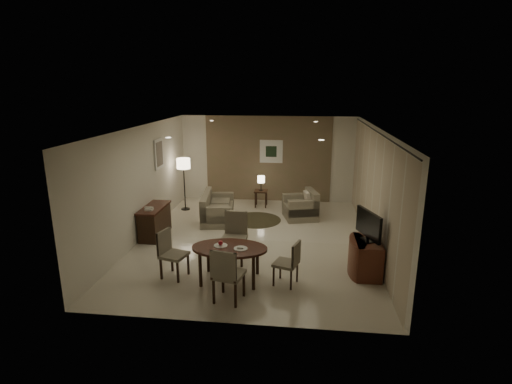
# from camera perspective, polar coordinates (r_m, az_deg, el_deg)

# --- Properties ---
(room_shell) EXTENTS (5.50, 7.00, 2.70)m
(room_shell) POSITION_cam_1_polar(r_m,az_deg,el_deg) (9.68, 0.14, 1.45)
(room_shell) COLOR beige
(room_shell) RESTS_ON ground
(taupe_accent) EXTENTS (3.96, 0.03, 2.70)m
(taupe_accent) POSITION_cam_1_polar(r_m,az_deg,el_deg) (12.68, 1.73, 4.72)
(taupe_accent) COLOR #7A604B
(taupe_accent) RESTS_ON wall_back
(curtain_wall) EXTENTS (0.08, 6.70, 2.58)m
(curtain_wall) POSITION_cam_1_polar(r_m,az_deg,el_deg) (9.37, 16.35, 0.19)
(curtain_wall) COLOR beige
(curtain_wall) RESTS_ON wall_right
(curtain_rod) EXTENTS (0.03, 6.80, 0.03)m
(curtain_rod) POSITION_cam_1_polar(r_m,az_deg,el_deg) (9.14, 16.96, 8.21)
(curtain_rod) COLOR black
(curtain_rod) RESTS_ON wall_right
(art_back_frame) EXTENTS (0.72, 0.03, 0.72)m
(art_back_frame) POSITION_cam_1_polar(r_m,az_deg,el_deg) (12.60, 2.19, 5.81)
(art_back_frame) COLOR silver
(art_back_frame) RESTS_ON wall_back
(art_back_canvas) EXTENTS (0.34, 0.01, 0.34)m
(art_back_canvas) POSITION_cam_1_polar(r_m,az_deg,el_deg) (12.59, 2.18, 5.80)
(art_back_canvas) COLOR black
(art_back_canvas) RESTS_ON wall_back
(art_left_frame) EXTENTS (0.03, 0.60, 0.80)m
(art_left_frame) POSITION_cam_1_polar(r_m,az_deg,el_deg) (10.97, -13.69, 5.32)
(art_left_frame) COLOR silver
(art_left_frame) RESTS_ON wall_left
(art_left_canvas) EXTENTS (0.01, 0.46, 0.64)m
(art_left_canvas) POSITION_cam_1_polar(r_m,az_deg,el_deg) (10.97, -13.62, 5.32)
(art_left_canvas) COLOR gray
(art_left_canvas) RESTS_ON wall_left
(downlight_nl) EXTENTS (0.10, 0.10, 0.01)m
(downlight_nl) POSITION_cam_1_polar(r_m,az_deg,el_deg) (7.61, -12.42, 7.59)
(downlight_nl) COLOR white
(downlight_nl) RESTS_ON ceiling
(downlight_nr) EXTENTS (0.10, 0.10, 0.01)m
(downlight_nr) POSITION_cam_1_polar(r_m,az_deg,el_deg) (7.21, 9.32, 7.34)
(downlight_nr) COLOR white
(downlight_nr) RESTS_ON ceiling
(downlight_fl) EXTENTS (0.10, 0.10, 0.01)m
(downlight_fl) POSITION_cam_1_polar(r_m,az_deg,el_deg) (11.06, -6.35, 10.09)
(downlight_fl) COLOR white
(downlight_fl) RESTS_ON ceiling
(downlight_fr) EXTENTS (0.10, 0.10, 0.01)m
(downlight_fr) POSITION_cam_1_polar(r_m,az_deg,el_deg) (10.79, 8.53, 9.90)
(downlight_fr) COLOR white
(downlight_fr) RESTS_ON ceiling
(console_desk) EXTENTS (0.48, 1.20, 0.75)m
(console_desk) POSITION_cam_1_polar(r_m,az_deg,el_deg) (10.16, -14.26, -4.09)
(console_desk) COLOR #462016
(console_desk) RESTS_ON floor
(telephone) EXTENTS (0.20, 0.14, 0.09)m
(telephone) POSITION_cam_1_polar(r_m,az_deg,el_deg) (9.77, -15.04, -2.30)
(telephone) COLOR white
(telephone) RESTS_ON console_desk
(tv_cabinet) EXTENTS (0.48, 0.90, 0.70)m
(tv_cabinet) POSITION_cam_1_polar(r_m,az_deg,el_deg) (8.24, 15.58, -8.97)
(tv_cabinet) COLOR #5C291B
(tv_cabinet) RESTS_ON floor
(flat_tv) EXTENTS (0.36, 0.85, 0.60)m
(flat_tv) POSITION_cam_1_polar(r_m,az_deg,el_deg) (7.99, 15.77, -4.58)
(flat_tv) COLOR black
(flat_tv) RESTS_ON tv_cabinet
(dining_table) EXTENTS (1.44, 0.90, 0.67)m
(dining_table) POSITION_cam_1_polar(r_m,az_deg,el_deg) (7.73, -3.77, -10.19)
(dining_table) COLOR #462016
(dining_table) RESTS_ON floor
(chair_near) EXTENTS (0.57, 0.57, 1.00)m
(chair_near) POSITION_cam_1_polar(r_m,az_deg,el_deg) (7.00, -3.91, -11.56)
(chair_near) COLOR #7A6E5E
(chair_near) RESTS_ON floor
(chair_far) EXTENTS (0.54, 0.54, 1.05)m
(chair_far) POSITION_cam_1_polar(r_m,az_deg,el_deg) (8.39, -3.21, -6.66)
(chair_far) COLOR #7A6E5E
(chair_far) RESTS_ON floor
(chair_left) EXTENTS (0.56, 0.56, 0.94)m
(chair_left) POSITION_cam_1_polar(r_m,az_deg,el_deg) (7.94, -11.61, -8.74)
(chair_left) COLOR #7A6E5E
(chair_left) RESTS_ON floor
(chair_right) EXTENTS (0.52, 0.52, 0.85)m
(chair_right) POSITION_cam_1_polar(r_m,az_deg,el_deg) (7.55, 4.27, -10.07)
(chair_right) COLOR #7A6E5E
(chair_right) RESTS_ON floor
(plate_a) EXTENTS (0.26, 0.26, 0.02)m
(plate_a) POSITION_cam_1_polar(r_m,az_deg,el_deg) (7.66, -5.08, -7.62)
(plate_a) COLOR white
(plate_a) RESTS_ON dining_table
(plate_b) EXTENTS (0.26, 0.26, 0.02)m
(plate_b) POSITION_cam_1_polar(r_m,az_deg,el_deg) (7.51, -2.21, -8.07)
(plate_b) COLOR white
(plate_b) RESTS_ON dining_table
(fruit_apple) EXTENTS (0.09, 0.09, 0.09)m
(fruit_apple) POSITION_cam_1_polar(r_m,az_deg,el_deg) (7.64, -5.09, -7.25)
(fruit_apple) COLOR #AA131F
(fruit_apple) RESTS_ON plate_a
(napkin) EXTENTS (0.12, 0.08, 0.03)m
(napkin) POSITION_cam_1_polar(r_m,az_deg,el_deg) (7.50, -2.21, -7.91)
(napkin) COLOR white
(napkin) RESTS_ON plate_b
(round_rug) EXTENTS (1.37, 1.37, 0.01)m
(round_rug) POSITION_cam_1_polar(r_m,az_deg,el_deg) (11.08, 0.02, -4.00)
(round_rug) COLOR #463D27
(round_rug) RESTS_ON floor
(sofa) EXTENTS (1.69, 1.00, 0.75)m
(sofa) POSITION_cam_1_polar(r_m,az_deg,el_deg) (11.04, -5.48, -2.12)
(sofa) COLOR #7A6E5E
(sofa) RESTS_ON floor
(armchair) EXTENTS (1.05, 1.08, 0.79)m
(armchair) POSITION_cam_1_polar(r_m,az_deg,el_deg) (11.19, 6.33, -1.81)
(armchair) COLOR #7A6E5E
(armchair) RESTS_ON floor
(side_table) EXTENTS (0.40, 0.40, 0.51)m
(side_table) POSITION_cam_1_polar(r_m,az_deg,el_deg) (12.24, 0.72, -0.92)
(side_table) COLOR black
(side_table) RESTS_ON floor
(table_lamp) EXTENTS (0.22, 0.22, 0.50)m
(table_lamp) POSITION_cam_1_polar(r_m,az_deg,el_deg) (12.11, 0.73, 1.37)
(table_lamp) COLOR #FFEAC1
(table_lamp) RESTS_ON side_table
(floor_lamp) EXTENTS (0.39, 0.39, 1.55)m
(floor_lamp) POSITION_cam_1_polar(r_m,az_deg,el_deg) (12.00, -10.20, 1.09)
(floor_lamp) COLOR #FFE5B7
(floor_lamp) RESTS_ON floor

